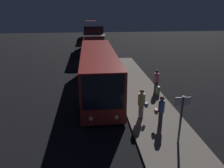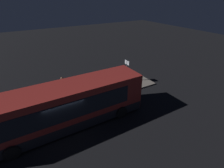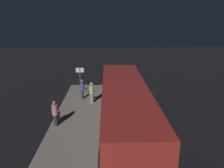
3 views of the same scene
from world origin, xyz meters
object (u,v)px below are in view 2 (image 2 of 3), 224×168
(passenger_waiting, at_px, (63,85))
(sign_post, at_px, (127,68))
(passenger_with_bags, at_px, (115,78))
(suitcase, at_px, (70,89))
(passenger_boarding, at_px, (111,84))
(bus_lead, at_px, (64,108))

(passenger_waiting, relative_size, sign_post, 0.72)
(passenger_with_bags, height_order, suitcase, passenger_with_bags)
(sign_post, bearing_deg, suitcase, 172.15)
(passenger_boarding, xyz_separation_m, passenger_waiting, (-3.76, 1.99, 0.00))
(suitcase, bearing_deg, passenger_boarding, -31.55)
(passenger_boarding, height_order, passenger_with_bags, passenger_boarding)
(passenger_waiting, height_order, suitcase, passenger_waiting)
(sign_post, bearing_deg, bus_lead, -155.95)
(bus_lead, xyz_separation_m, passenger_waiting, (1.14, 4.16, -0.46))
(bus_lead, relative_size, passenger_boarding, 6.68)
(bus_lead, height_order, passenger_with_bags, bus_lead)
(passenger_boarding, distance_m, passenger_with_bags, 1.23)
(passenger_waiting, relative_size, suitcase, 1.89)
(passenger_boarding, distance_m, sign_post, 2.87)
(bus_lead, relative_size, passenger_waiting, 6.79)
(suitcase, bearing_deg, passenger_waiting, 176.43)
(passenger_boarding, xyz_separation_m, passenger_with_bags, (0.94, 0.80, -0.00))
(passenger_with_bags, relative_size, sign_post, 0.71)
(suitcase, xyz_separation_m, sign_post, (5.74, -0.79, 1.13))
(bus_lead, bearing_deg, passenger_waiting, 74.70)
(passenger_boarding, bearing_deg, suitcase, 177.41)
(passenger_waiting, xyz_separation_m, sign_post, (6.33, -0.83, 0.55))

